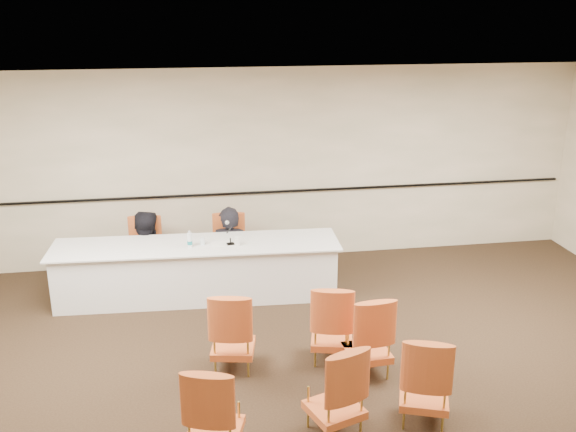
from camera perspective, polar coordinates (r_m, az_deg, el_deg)
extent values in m
plane|color=black|center=(6.85, 2.43, -16.12)|extent=(10.00, 10.00, 0.00)
plane|color=white|center=(5.72, 2.84, 9.53)|extent=(10.00, 10.00, 0.00)
cube|color=#B7B190|center=(9.88, -2.17, 4.43)|extent=(10.00, 0.04, 3.00)
cube|color=black|center=(9.95, -2.12, 2.13)|extent=(9.80, 0.04, 0.03)
imported|color=black|center=(9.49, -5.17, -3.95)|extent=(0.67, 0.51, 1.66)
imported|color=black|center=(9.56, -12.51, -4.28)|extent=(0.81, 0.63, 1.64)
cube|color=white|center=(8.75, -5.87, -2.46)|extent=(0.32, 0.25, 0.00)
cylinder|color=silver|center=(8.73, -7.60, -2.23)|extent=(0.08, 0.08, 0.10)
cylinder|color=white|center=(8.65, -4.52, -2.25)|extent=(0.09, 0.09, 0.12)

